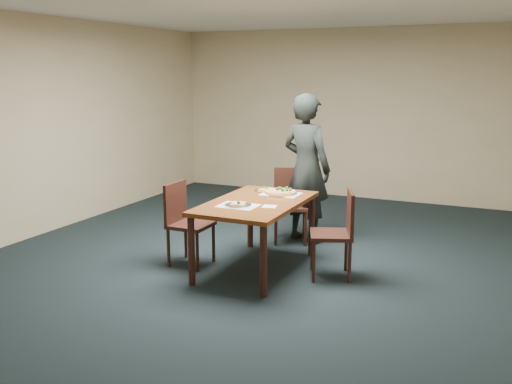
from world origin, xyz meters
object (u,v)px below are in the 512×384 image
at_px(chair_right, 339,229).
at_px(slice_plate_near, 238,204).
at_px(dining_table, 256,210).
at_px(pizza_pan, 281,192).
at_px(diner, 306,168).
at_px(chair_far, 290,200).
at_px(chair_left, 185,218).
at_px(slice_plate_far, 267,190).

relative_size(chair_right, slice_plate_near, 3.25).
bearing_deg(dining_table, pizza_pan, 76.73).
distance_m(diner, slice_plate_near, 1.53).
xyz_separation_m(chair_far, pizza_pan, (0.16, -0.72, 0.26)).
bearing_deg(chair_left, slice_plate_near, -98.61).
height_order(chair_left, pizza_pan, chair_left).
height_order(dining_table, diner, diner).
relative_size(dining_table, slice_plate_near, 5.36).
bearing_deg(diner, chair_far, 39.09).
distance_m(chair_far, slice_plate_far, 0.69).
bearing_deg(slice_plate_far, chair_right, -22.05).
height_order(diner, slice_plate_far, diner).
xyz_separation_m(dining_table, chair_far, (-0.06, 1.17, -0.14)).
relative_size(chair_far, diner, 0.49).
relative_size(chair_far, chair_left, 1.00).
bearing_deg(chair_far, dining_table, -109.00).
height_order(chair_right, slice_plate_far, chair_right).
bearing_deg(pizza_pan, chair_left, -145.70).
distance_m(chair_far, pizza_pan, 0.79).
bearing_deg(diner, pizza_pan, 105.87).
distance_m(chair_right, pizza_pan, 0.87).
relative_size(pizza_pan, slice_plate_far, 1.30).
bearing_deg(slice_plate_near, chair_far, 89.12).
height_order(dining_table, chair_right, chair_right).
relative_size(dining_table, chair_left, 1.65).
xyz_separation_m(slice_plate_near, slice_plate_far, (-0.03, 0.80, -0.00)).
xyz_separation_m(dining_table, chair_left, (-0.79, -0.16, -0.14)).
bearing_deg(chair_far, slice_plate_far, -116.26).
xyz_separation_m(pizza_pan, slice_plate_near, (-0.19, -0.72, -0.01)).
distance_m(chair_left, pizza_pan, 1.11).
bearing_deg(slice_plate_near, diner, 82.47).
bearing_deg(pizza_pan, chair_far, 102.72).
bearing_deg(slice_plate_far, chair_far, 85.54).
xyz_separation_m(dining_table, slice_plate_far, (-0.11, 0.53, 0.10)).
relative_size(pizza_pan, slice_plate_near, 1.30).
relative_size(dining_table, pizza_pan, 4.13).
bearing_deg(chair_right, slice_plate_near, -88.19).
bearing_deg(dining_table, slice_plate_near, -106.59).
xyz_separation_m(chair_right, slice_plate_far, (-0.98, 0.40, 0.25)).
xyz_separation_m(dining_table, pizza_pan, (0.11, 0.45, 0.12)).
xyz_separation_m(chair_far, slice_plate_near, (-0.02, -1.44, 0.25)).
bearing_deg(chair_left, slice_plate_far, -44.67).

